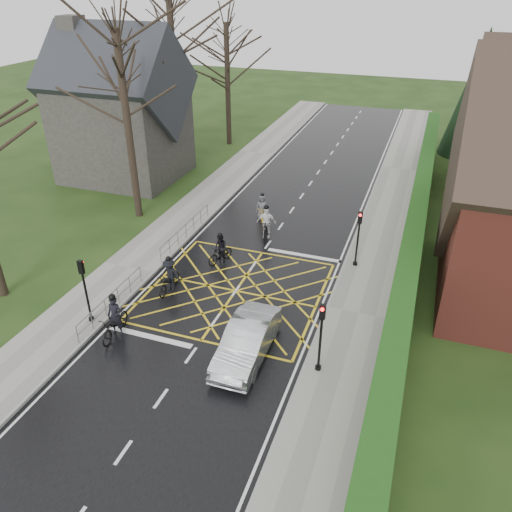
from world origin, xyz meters
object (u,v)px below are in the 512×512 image
Objects in this scene: cyclist_mid at (170,278)px; cyclist_lead at (262,210)px; cyclist_back at (220,251)px; cyclist_rear at (115,322)px; car at (247,341)px; cyclist_front at (266,226)px.

cyclist_lead is (1.60, 9.13, -0.09)m from cyclist_mid.
cyclist_back is 0.93× the size of cyclist_mid.
cyclist_rear is at bearing -96.57° from cyclist_mid.
cyclist_lead is 0.41× the size of car.
car is at bearing -30.72° from cyclist_mid.
cyclist_front reaches higher than car.
car is at bearing -98.07° from cyclist_lead.
cyclist_front reaches higher than cyclist_mid.
cyclist_front is 10.38m from car.
cyclist_back is 0.84× the size of cyclist_front.
cyclist_front is at bearing 68.36° from cyclist_rear.
cyclist_mid reaches higher than car.
cyclist_mid is 9.27m from cyclist_lead.
cyclist_lead is 12.90m from car.
cyclist_mid is 6.14m from car.
car is (3.61, -12.39, 0.16)m from cyclist_lead.
cyclist_back is 3.75m from cyclist_front.
cyclist_lead is at bearing 81.41° from cyclist_mid.
cyclist_rear is 11.13m from cyclist_front.
cyclist_mid is at bearing 77.05° from cyclist_rear.
cyclist_back reaches higher than car.
cyclist_mid is (-1.25, -3.33, 0.02)m from cyclist_back.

